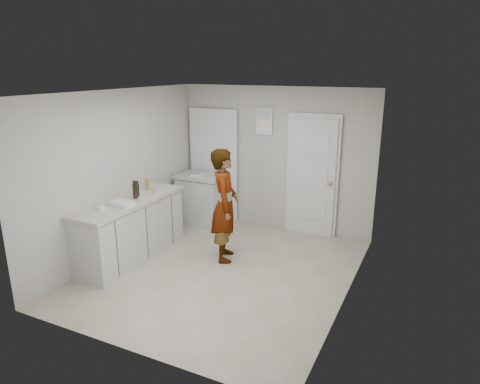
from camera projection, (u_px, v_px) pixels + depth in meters
The scene contains 12 objects.
ground at pixel (222, 271), 6.13m from camera, with size 4.00×4.00×0.00m, color #A79E8C.
room_shell at pixel (264, 171), 7.60m from camera, with size 4.00×4.00×4.00m.
main_counter at pixel (131, 231), 6.44m from camera, with size 0.64×1.96×0.93m.
side_counter at pixel (202, 201), 7.87m from camera, with size 0.84×0.61×0.93m.
person at pixel (225, 205), 6.30m from camera, with size 0.62×0.41×1.70m, color silver.
cake_mix_box at pixel (148, 184), 6.81m from camera, with size 0.11×0.05×0.17m, color #927049.
spice_jar at pixel (154, 191), 6.61m from camera, with size 0.05×0.05×0.08m, color tan.
oil_cruet_a at pixel (135, 190), 6.33m from camera, with size 0.07×0.07×0.28m.
oil_cruet_b at pixel (137, 189), 6.44m from camera, with size 0.05×0.05×0.24m.
baking_dish at pixel (122, 204), 6.05m from camera, with size 0.32×0.23×0.06m.
egg_bowl at pixel (101, 208), 5.87m from camera, with size 0.12×0.12×0.04m.
papers at pixel (197, 174), 7.77m from camera, with size 0.23×0.29×0.01m, color white.
Camera 1 is at (2.63, -4.90, 2.82)m, focal length 32.00 mm.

